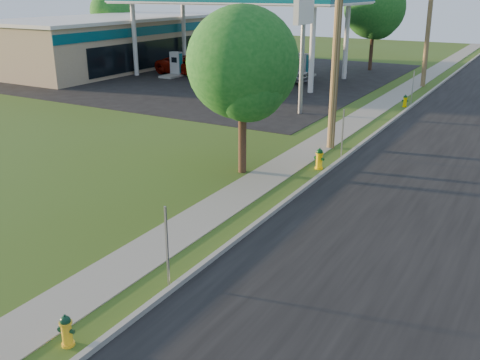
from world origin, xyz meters
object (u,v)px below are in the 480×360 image
at_px(utility_pole_far, 429,16).
at_px(fuel_pump_ne, 279,76).
at_px(hydrant_mid, 319,159).
at_px(fuel_pump_se, 302,69).
at_px(hydrant_near, 66,331).
at_px(tree_lot, 375,10).
at_px(fuel_pump_nw, 176,67).
at_px(tree_back, 111,13).
at_px(tree_verge, 244,68).
at_px(hydrant_far, 405,101).
at_px(utility_pole_mid, 337,31).
at_px(car_silver, 280,71).
at_px(car_red, 187,65).
at_px(price_pylon, 304,12).
at_px(fuel_pump_sw, 204,61).

relative_size(utility_pole_far, fuel_pump_ne, 2.97).
bearing_deg(hydrant_mid, fuel_pump_ne, 120.89).
bearing_deg(fuel_pump_se, hydrant_near, -73.89).
bearing_deg(tree_lot, fuel_pump_nw, -139.02).
distance_m(fuel_pump_ne, tree_back, 26.03).
relative_size(tree_verge, hydrant_far, 8.39).
relative_size(utility_pole_mid, fuel_pump_nw, 3.06).
relative_size(tree_back, hydrant_near, 9.25).
bearing_deg(car_silver, hydrant_near, -152.68).
height_order(utility_pole_far, fuel_pump_nw, utility_pole_far).
bearing_deg(utility_pole_far, utility_pole_mid, -90.00).
distance_m(utility_pole_mid, hydrant_near, 16.30).
bearing_deg(fuel_pump_se, tree_verge, -71.60).
height_order(utility_pole_far, tree_back, utility_pole_far).
bearing_deg(car_red, fuel_pump_se, -66.98).
bearing_deg(utility_pole_mid, hydrant_far, 86.06).
distance_m(tree_lot, tree_back, 27.55).
bearing_deg(car_red, fuel_pump_ne, -92.42).
bearing_deg(tree_verge, utility_pole_mid, 71.48).
distance_m(fuel_pump_ne, car_silver, 2.02).
bearing_deg(tree_lot, hydrant_mid, -77.08).
distance_m(fuel_pump_nw, hydrant_near, 34.04).
xyz_separation_m(tree_back, car_silver, (23.31, -7.40, -3.39)).
bearing_deg(car_red, car_silver, -79.82).
xyz_separation_m(tree_verge, tree_back, (-31.35, 27.13, 0.21)).
bearing_deg(fuel_pump_se, fuel_pump_ne, -90.00).
distance_m(fuel_pump_se, price_pylon, 13.40).
bearing_deg(tree_lot, price_pylon, -85.06).
bearing_deg(tree_back, car_silver, -17.61).
relative_size(hydrant_near, car_red, 0.13).
height_order(hydrant_near, hydrant_mid, hydrant_mid).
bearing_deg(hydrant_far, car_red, 168.12).
bearing_deg(tree_lot, utility_pole_far, -46.56).
height_order(utility_pole_mid, fuel_pump_se, utility_pole_mid).
relative_size(fuel_pump_nw, tree_back, 0.50).
bearing_deg(hydrant_near, fuel_pump_nw, 122.77).
height_order(fuel_pump_nw, fuel_pump_ne, same).
bearing_deg(tree_lot, fuel_pump_ne, -107.59).
relative_size(price_pylon, tree_lot, 0.90).
height_order(fuel_pump_ne, car_silver, fuel_pump_ne).
distance_m(hydrant_mid, hydrant_far, 13.24).
bearing_deg(utility_pole_mid, fuel_pump_nw, 144.01).
xyz_separation_m(tree_verge, hydrant_mid, (2.29, 1.88, -3.53)).
bearing_deg(fuel_pump_ne, car_silver, 112.39).
distance_m(fuel_pump_sw, hydrant_far, 19.79).
relative_size(tree_verge, car_red, 1.15).
xyz_separation_m(utility_pole_mid, car_red, (-17.68, 14.12, -4.21)).
height_order(price_pylon, car_red, price_pylon).
relative_size(utility_pole_mid, utility_pole_far, 1.03).
height_order(fuel_pump_ne, car_red, fuel_pump_ne).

